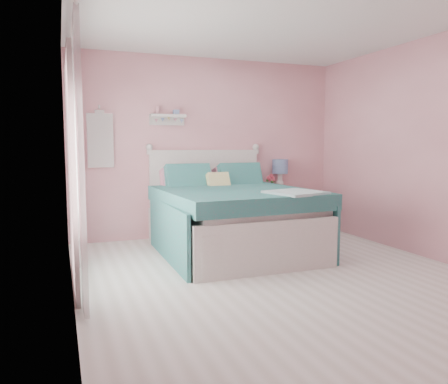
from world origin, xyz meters
TOP-DOWN VIEW (x-y plane):
  - floor at (0.00, 0.00)m, footprint 4.50×4.50m
  - room_shell at (0.00, 0.00)m, footprint 4.50×4.50m
  - bed at (-0.07, 1.15)m, footprint 1.81×2.23m
  - nightstand at (1.05, 2.01)m, footprint 0.44×0.44m
  - table_lamp at (1.13, 2.13)m, footprint 0.24×0.24m
  - vase at (0.94, 2.05)m, footprint 0.16×0.16m
  - teacup at (1.04, 1.85)m, footprint 0.10×0.10m
  - roses at (0.94, 2.04)m, footprint 0.14×0.11m
  - wall_shelf at (-0.63, 2.19)m, footprint 0.50×0.15m
  - hanging_dress at (-1.55, 2.18)m, footprint 0.34×0.03m
  - french_door at (-1.97, 0.40)m, footprint 0.04×1.32m
  - curtain_near at (-1.92, -0.34)m, footprint 0.04×0.40m
  - curtain_far at (-1.92, 1.14)m, footprint 0.04×0.40m

SIDE VIEW (x-z plane):
  - floor at x=0.00m, z-range 0.00..0.00m
  - nightstand at x=1.05m, z-range 0.00..0.64m
  - bed at x=-0.07m, z-range -0.22..1.05m
  - teacup at x=1.04m, z-range 0.64..0.71m
  - vase at x=0.94m, z-range 0.64..0.80m
  - roses at x=0.94m, z-range 0.78..0.90m
  - table_lamp at x=1.13m, z-range 0.73..1.21m
  - french_door at x=-1.97m, z-range -0.01..2.15m
  - curtain_near at x=-1.92m, z-range 0.02..2.34m
  - curtain_far at x=-1.92m, z-range 0.02..2.34m
  - hanging_dress at x=-1.55m, z-range 1.04..1.76m
  - room_shell at x=0.00m, z-range -0.67..3.83m
  - wall_shelf at x=-0.63m, z-range 1.61..1.86m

